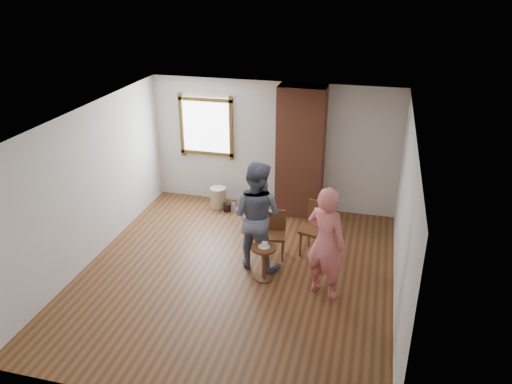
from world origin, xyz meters
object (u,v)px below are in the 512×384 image
at_px(side_table, 264,258).
at_px(dining_chair_left, 274,231).
at_px(dining_chair_right, 317,226).
at_px(person_pink, 326,243).
at_px(stoneware_crock, 218,197).
at_px(man, 256,215).

bearing_deg(side_table, dining_chair_left, 90.48).
bearing_deg(dining_chair_right, person_pink, -61.09).
xyz_separation_m(stoneware_crock, man, (1.32, -1.96, 0.72)).
height_order(dining_chair_left, man, man).
bearing_deg(dining_chair_left, person_pink, -52.64).
height_order(stoneware_crock, side_table, side_table).
xyz_separation_m(stoneware_crock, dining_chair_left, (1.54, -1.57, 0.25)).
xyz_separation_m(stoneware_crock, person_pink, (2.51, -2.50, 0.68)).
height_order(man, person_pink, man).
bearing_deg(side_table, dining_chair_right, 56.58).
height_order(dining_chair_left, side_table, dining_chair_left).
height_order(stoneware_crock, dining_chair_left, dining_chair_left).
bearing_deg(dining_chair_left, side_table, -98.68).
xyz_separation_m(dining_chair_right, side_table, (-0.68, -1.04, -0.12)).
bearing_deg(man, side_table, 133.37).
height_order(dining_chair_left, dining_chair_right, dining_chair_right).
relative_size(dining_chair_left, dining_chair_right, 0.87).
xyz_separation_m(stoneware_crock, dining_chair_right, (2.23, -1.32, 0.32)).
bearing_deg(stoneware_crock, side_table, -56.72).
xyz_separation_m(dining_chair_right, person_pink, (0.28, -1.18, 0.36)).
relative_size(man, person_pink, 1.04).
xyz_separation_m(dining_chair_left, person_pink, (0.97, -0.92, 0.43)).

